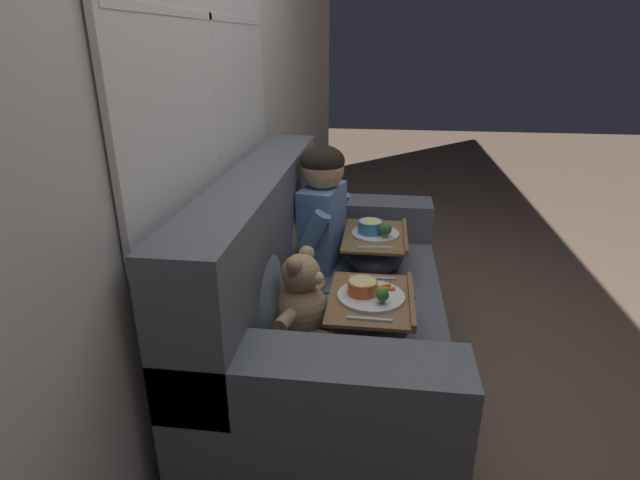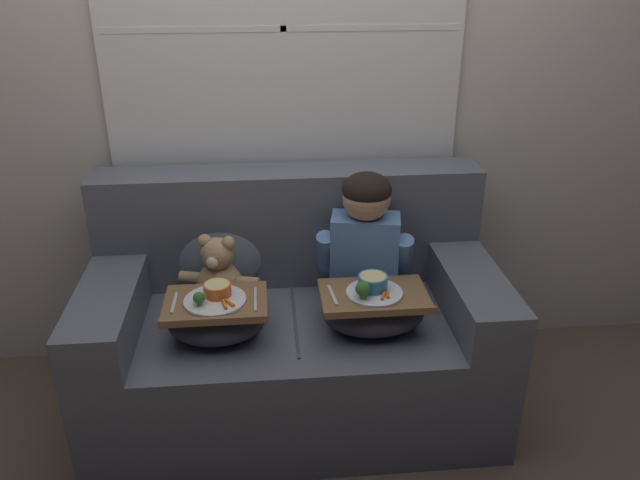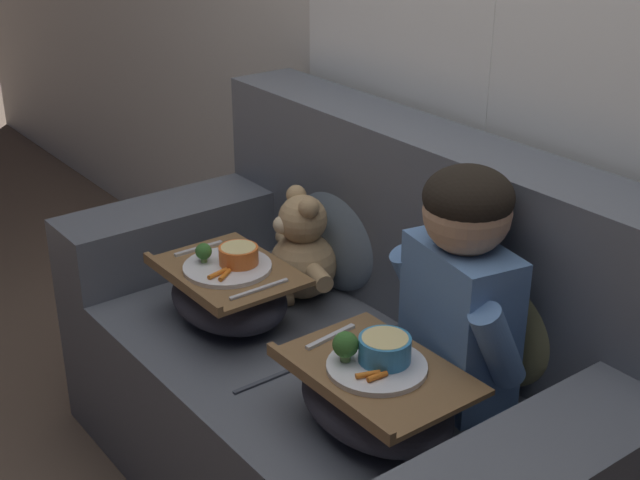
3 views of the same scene
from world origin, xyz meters
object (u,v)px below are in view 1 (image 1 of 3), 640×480
throw_pillow_behind_child (292,224)px  lap_tray_teddy (370,315)px  couch (322,317)px  throw_pillow_behind_teddy (262,283)px  teddy_bear (302,299)px  child_figure (322,201)px  lap_tray_child (375,248)px

throw_pillow_behind_child → lap_tray_teddy: size_ratio=1.06×
couch → throw_pillow_behind_teddy: bearing=149.4°
couch → teddy_bear: bearing=173.8°
throw_pillow_behind_child → child_figure: 0.18m
throw_pillow_behind_teddy → lap_tray_teddy: (0.00, -0.38, -0.10)m
couch → child_figure: size_ratio=2.96×
couch → lap_tray_teddy: bearing=-145.5°
couch → throw_pillow_behind_teddy: couch is taller
throw_pillow_behind_child → lap_tray_teddy: throw_pillow_behind_child is taller
couch → child_figure: child_figure is taller
lap_tray_child → throw_pillow_behind_teddy: bearing=147.4°
child_figure → throw_pillow_behind_teddy: bearing=166.8°
throw_pillow_behind_teddy → lap_tray_child: size_ratio=0.99×
teddy_bear → couch: bearing=-6.2°
child_figure → lap_tray_teddy: bearing=-158.0°
throw_pillow_behind_child → child_figure: size_ratio=0.73×
throw_pillow_behind_child → lap_tray_child: (-0.00, -0.38, -0.10)m
couch → throw_pillow_behind_child: size_ratio=4.02×
teddy_bear → child_figure: bearing=0.3°
throw_pillow_behind_teddy → lap_tray_child: throw_pillow_behind_teddy is taller
lap_tray_teddy → couch: bearing=34.5°
throw_pillow_behind_child → throw_pillow_behind_teddy: throw_pillow_behind_child is taller
couch → throw_pillow_behind_child: 0.46m
throw_pillow_behind_teddy → lap_tray_teddy: throw_pillow_behind_teddy is taller
throw_pillow_behind_teddy → couch: bearing=-30.6°
throw_pillow_behind_child → teddy_bear: (-0.60, -0.14, -0.05)m
lap_tray_child → couch: bearing=145.4°
throw_pillow_behind_teddy → teddy_bear: bearing=-90.5°
couch → lap_tray_teddy: (-0.30, -0.21, 0.20)m
throw_pillow_behind_teddy → lap_tray_child: bearing=-32.6°
throw_pillow_behind_child → teddy_bear: bearing=-166.5°
couch → lap_tray_teddy: size_ratio=4.28×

